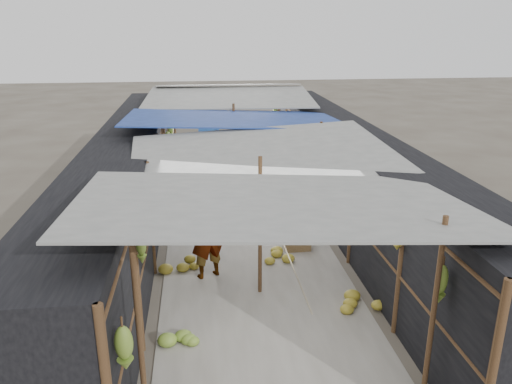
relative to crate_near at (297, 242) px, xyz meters
name	(u,v)px	position (x,y,z in m)	size (l,w,h in m)	color
aisle_slab	(242,222)	(-1.05, 1.72, -0.16)	(3.60, 16.00, 0.02)	#9E998E
stall_left	(129,182)	(-3.75, 1.72, 0.98)	(1.40, 15.00, 2.30)	black
stall_right	(349,175)	(1.65, 1.72, 0.98)	(1.40, 15.00, 2.30)	black
crate_near	(297,242)	(0.00, 0.00, 0.00)	(0.55, 0.44, 0.33)	#946E4B
crate_mid	(295,236)	(0.04, 0.37, -0.02)	(0.49, 0.39, 0.29)	#946E4B
crate_back	(191,169)	(-2.35, 6.26, -0.02)	(0.47, 0.39, 0.30)	#946E4B
black_basin	(308,215)	(0.65, 1.76, -0.09)	(0.54, 0.54, 0.16)	black
vendor_elderly	(206,235)	(-1.99, -1.06, 0.74)	(0.66, 0.43, 1.81)	white
shopper_blue	(220,161)	(-1.46, 4.30, 0.75)	(0.89, 0.69, 1.82)	navy
vendor_seated	(305,197)	(0.65, 2.24, 0.26)	(0.55, 0.32, 0.85)	#4F4844
market_canopy	(241,125)	(-1.02, 2.06, 2.24)	(5.62, 15.20, 2.77)	brown
hanging_bananas	(240,160)	(-1.11, 1.60, 1.47)	(3.95, 14.01, 0.77)	olive
floor_bananas	(253,220)	(-0.81, 1.42, -0.01)	(3.90, 9.87, 0.35)	olive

